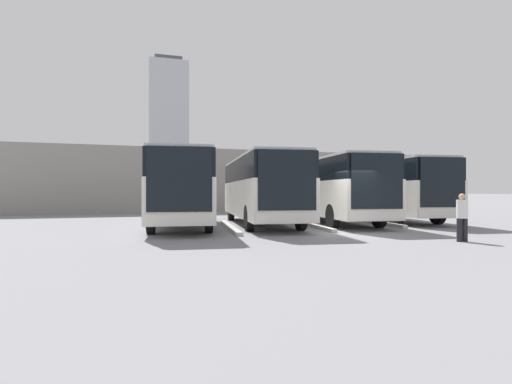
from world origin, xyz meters
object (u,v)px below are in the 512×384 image
bus_2 (261,188)px  bus_0 (385,188)px  bus_1 (330,188)px  bus_3 (181,187)px  pedestrian (462,216)px

bus_2 → bus_0: bearing=-166.5°
bus_0 → bus_1: (3.94, 0.74, 0.00)m
bus_0 → bus_3: same height
bus_0 → pedestrian: bus_0 is taller
bus_1 → bus_3: bearing=7.3°
pedestrian → bus_0: bearing=77.0°
bus_2 → pedestrian: (-4.20, 8.48, -1.00)m
bus_0 → bus_2: 7.93m
bus_0 → pedestrian: (3.68, 9.33, -1.00)m
bus_3 → bus_1: bearing=-172.7°
bus_1 → pedestrian: (-0.26, 8.59, -1.00)m
bus_0 → pedestrian: bearing=75.8°
bus_0 → bus_2: size_ratio=1.00×
bus_0 → bus_3: size_ratio=1.00×
bus_3 → pedestrian: 11.88m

